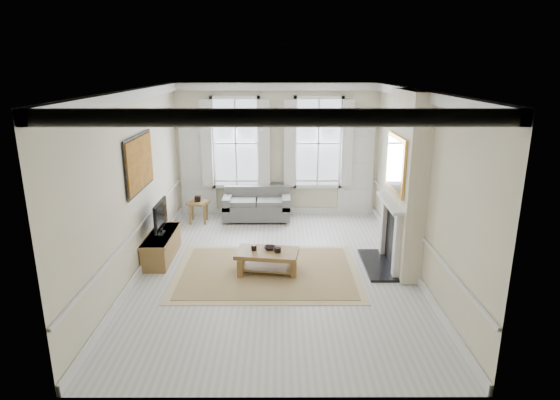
{
  "coord_description": "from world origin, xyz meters",
  "views": [
    {
      "loc": [
        0.05,
        -8.3,
        3.81
      ],
      "look_at": [
        0.07,
        0.56,
        1.25
      ],
      "focal_mm": 30.0,
      "sensor_mm": 36.0,
      "label": 1
    }
  ],
  "objects_px": {
    "sofa": "(257,206)",
    "tv_stand": "(162,246)",
    "coffee_table": "(267,255)",
    "side_table": "(198,206)"
  },
  "relations": [
    {
      "from": "sofa",
      "to": "side_table",
      "type": "bearing_deg",
      "value": -171.24
    },
    {
      "from": "tv_stand",
      "to": "sofa",
      "type": "bearing_deg",
      "value": 54.1
    },
    {
      "from": "sofa",
      "to": "side_table",
      "type": "height_order",
      "value": "sofa"
    },
    {
      "from": "side_table",
      "to": "tv_stand",
      "type": "bearing_deg",
      "value": -99.05
    },
    {
      "from": "tv_stand",
      "to": "coffee_table",
      "type": "bearing_deg",
      "value": -17.44
    },
    {
      "from": "sofa",
      "to": "tv_stand",
      "type": "height_order",
      "value": "sofa"
    },
    {
      "from": "side_table",
      "to": "coffee_table",
      "type": "distance_m",
      "value": 3.48
    },
    {
      "from": "tv_stand",
      "to": "side_table",
      "type": "bearing_deg",
      "value": 80.95
    },
    {
      "from": "sofa",
      "to": "side_table",
      "type": "relative_size",
      "value": 3.0
    },
    {
      "from": "coffee_table",
      "to": "tv_stand",
      "type": "bearing_deg",
      "value": 171.09
    }
  ]
}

